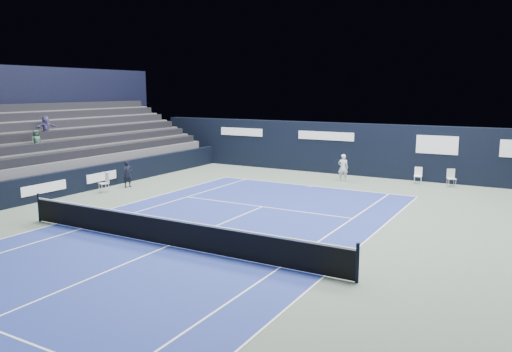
{
  "coord_description": "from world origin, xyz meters",
  "views": [
    {
      "loc": [
        10.28,
        -12.27,
        5.06
      ],
      "look_at": [
        -0.45,
        6.64,
        1.3
      ],
      "focal_mm": 35.0,
      "sensor_mm": 36.0,
      "label": 1
    }
  ],
  "objects_px": {
    "folding_chair_back_a": "(418,174)",
    "tennis_net": "(168,231)",
    "line_judge_chair": "(105,181)",
    "folding_chair_back_b": "(451,177)",
    "tennis_player": "(343,168)"
  },
  "relations": [
    {
      "from": "line_judge_chair",
      "to": "tennis_net",
      "type": "height_order",
      "value": "tennis_net"
    },
    {
      "from": "tennis_net",
      "to": "line_judge_chair",
      "type": "bearing_deg",
      "value": 147.55
    },
    {
      "from": "folding_chair_back_a",
      "to": "tennis_net",
      "type": "height_order",
      "value": "tennis_net"
    },
    {
      "from": "line_judge_chair",
      "to": "tennis_net",
      "type": "distance_m",
      "value": 9.95
    },
    {
      "from": "tennis_player",
      "to": "line_judge_chair",
      "type": "bearing_deg",
      "value": -136.53
    },
    {
      "from": "folding_chair_back_b",
      "to": "tennis_net",
      "type": "relative_size",
      "value": 0.07
    },
    {
      "from": "line_judge_chair",
      "to": "tennis_player",
      "type": "height_order",
      "value": "tennis_player"
    },
    {
      "from": "folding_chair_back_a",
      "to": "line_judge_chair",
      "type": "bearing_deg",
      "value": -150.54
    },
    {
      "from": "folding_chair_back_a",
      "to": "line_judge_chair",
      "type": "height_order",
      "value": "line_judge_chair"
    },
    {
      "from": "folding_chair_back_b",
      "to": "tennis_net",
      "type": "distance_m",
      "value": 16.71
    },
    {
      "from": "line_judge_chair",
      "to": "tennis_net",
      "type": "relative_size",
      "value": 0.08
    },
    {
      "from": "tennis_player",
      "to": "folding_chair_back_a",
      "type": "bearing_deg",
      "value": 18.19
    },
    {
      "from": "folding_chair_back_a",
      "to": "folding_chair_back_b",
      "type": "bearing_deg",
      "value": -7.97
    },
    {
      "from": "tennis_net",
      "to": "tennis_player",
      "type": "distance_m",
      "value": 14.18
    },
    {
      "from": "folding_chair_back_a",
      "to": "tennis_player",
      "type": "bearing_deg",
      "value": -169.83
    }
  ]
}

